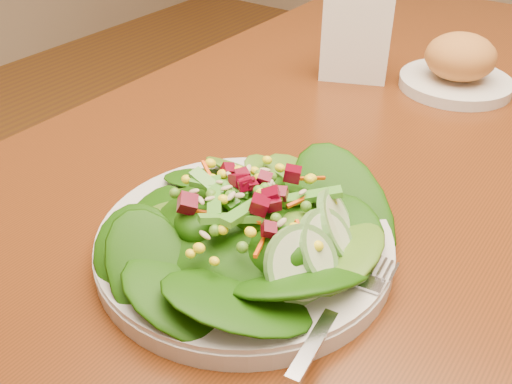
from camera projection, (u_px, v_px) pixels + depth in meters
dining_table at (408, 186)px, 0.87m from camera, size 0.90×1.40×0.75m
salad_plate at (253, 232)px, 0.56m from camera, size 0.30×0.30×0.09m
bread_plate at (458, 67)px, 0.90m from camera, size 0.18×0.18×0.09m
napkin_holder at (357, 33)px, 0.92m from camera, size 0.12×0.10×0.14m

